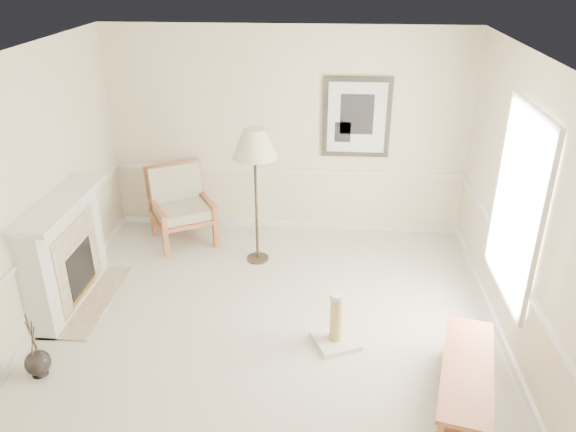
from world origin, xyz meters
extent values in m
plane|color=silver|center=(0.00, 0.00, 0.00)|extent=(5.50, 5.50, 0.00)
cube|color=beige|center=(0.00, 2.75, 1.45)|extent=(5.00, 0.04, 2.90)
cube|color=beige|center=(-2.50, 0.00, 1.45)|extent=(0.04, 5.50, 2.90)
cube|color=beige|center=(2.50, 0.00, 1.45)|extent=(0.04, 5.50, 2.90)
cube|color=white|center=(0.00, 0.00, 2.90)|extent=(5.00, 5.50, 0.04)
cube|color=white|center=(0.00, 2.73, 0.05)|extent=(4.95, 0.04, 0.10)
cube|color=white|center=(0.00, 2.73, 0.90)|extent=(4.95, 0.04, 0.05)
cube|color=white|center=(2.46, 0.40, 1.50)|extent=(0.03, 1.20, 1.80)
cube|color=white|center=(2.45, 0.40, 1.50)|extent=(0.05, 1.34, 1.94)
cube|color=black|center=(0.95, 2.72, 1.70)|extent=(0.92, 0.04, 1.10)
cube|color=white|center=(0.95, 2.69, 1.70)|extent=(0.78, 0.01, 0.96)
cube|color=black|center=(0.95, 2.69, 1.75)|extent=(0.45, 0.01, 0.55)
cube|color=white|center=(-2.36, 0.60, 0.62)|extent=(0.28, 1.50, 1.25)
cube|color=white|center=(-2.31, 0.60, 1.28)|extent=(0.46, 1.64, 0.06)
cube|color=#C6B28E|center=(-2.21, 0.60, 0.55)|extent=(0.02, 1.05, 0.95)
cube|color=black|center=(-2.20, 0.60, 0.42)|extent=(0.02, 0.62, 0.58)
cube|color=#B3813B|center=(-2.20, 0.60, 0.16)|extent=(0.01, 0.66, 0.05)
cube|color=#C6B28E|center=(-2.20, 0.60, 0.01)|extent=(0.60, 1.50, 0.03)
sphere|color=black|center=(-2.15, -0.66, 0.14)|extent=(0.25, 0.25, 0.25)
cylinder|color=black|center=(-2.15, -0.66, 0.04)|extent=(0.16, 0.16, 0.07)
cylinder|color=black|center=(-2.15, -0.66, 0.46)|extent=(0.02, 0.11, 0.39)
cylinder|color=black|center=(-2.15, -0.66, 0.43)|extent=(0.03, 0.13, 0.32)
cylinder|color=black|center=(-2.15, -0.66, 0.50)|extent=(0.02, 0.06, 0.46)
cube|color=#A15633|center=(-1.53, 1.71, 0.21)|extent=(0.09, 0.09, 0.43)
cube|color=#A15633|center=(-1.88, 2.31, 0.21)|extent=(0.09, 0.09, 0.43)
cube|color=#A15633|center=(-0.93, 2.05, 0.21)|extent=(0.09, 0.09, 0.43)
cube|color=#A15633|center=(-1.28, 2.66, 0.21)|extent=(0.09, 0.09, 0.43)
cube|color=#A15633|center=(-1.41, 2.18, 0.39)|extent=(1.07, 1.07, 0.06)
cube|color=#A15633|center=(-1.59, 2.49, 0.74)|extent=(0.77, 0.55, 0.62)
cube|color=#A15633|center=(-1.71, 2.01, 0.58)|extent=(0.45, 0.71, 0.06)
cube|color=#A15633|center=(-1.11, 2.35, 0.58)|extent=(0.45, 0.71, 0.06)
cube|color=white|center=(-1.41, 2.18, 0.49)|extent=(0.98, 0.98, 0.13)
cube|color=white|center=(-1.55, 2.43, 0.76)|extent=(0.73, 0.55, 0.55)
cylinder|color=black|center=(-0.31, 1.74, 0.02)|extent=(0.29, 0.29, 0.03)
cylinder|color=black|center=(-0.31, 1.74, 0.84)|extent=(0.04, 0.04, 1.63)
cone|color=beige|center=(-0.31, 1.74, 1.63)|extent=(0.60, 0.60, 0.36)
cube|color=#A15633|center=(1.89, -0.73, 0.40)|extent=(0.78, 1.53, 0.04)
cube|color=#A15633|center=(1.89, -0.73, 0.11)|extent=(0.69, 1.42, 0.03)
cube|color=#A15633|center=(1.88, -0.03, 0.19)|extent=(0.06, 0.06, 0.38)
cube|color=#A15633|center=(2.21, -0.11, 0.19)|extent=(0.06, 0.06, 0.38)
cube|color=silver|center=(0.73, 0.05, 0.03)|extent=(0.57, 0.57, 0.05)
cylinder|color=#D5BA6D|center=(0.73, 0.05, 0.31)|extent=(0.14, 0.14, 0.52)
cylinder|color=silver|center=(0.73, 0.05, 0.59)|extent=(0.16, 0.16, 0.04)
camera|label=1|loc=(0.60, -4.74, 3.76)|focal=35.00mm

